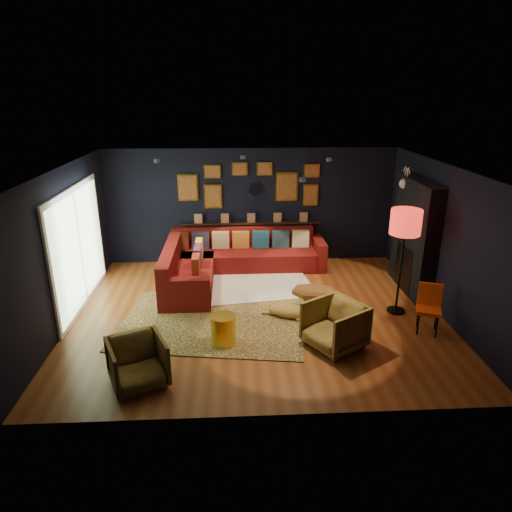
{
  "coord_description": "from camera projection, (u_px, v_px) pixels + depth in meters",
  "views": [
    {
      "loc": [
        -0.43,
        -7.35,
        3.78
      ],
      "look_at": [
        -0.02,
        0.3,
        0.99
      ],
      "focal_mm": 32.0,
      "sensor_mm": 36.0,
      "label": 1
    }
  ],
  "objects": [
    {
      "name": "room_walls",
      "position": [
        258.0,
        228.0,
        7.67
      ],
      "size": [
        6.5,
        6.5,
        6.5
      ],
      "color": "black",
      "rests_on": "ground"
    },
    {
      "name": "pouf",
      "position": [
        192.0,
        274.0,
        9.49
      ],
      "size": [
        0.46,
        0.46,
        0.3
      ],
      "primitive_type": "cylinder",
      "color": "#A1211A",
      "rests_on": "shag_rug"
    },
    {
      "name": "armchair_right",
      "position": [
        335.0,
        324.0,
        7.01
      ],
      "size": [
        1.04,
        1.06,
        0.81
      ],
      "primitive_type": "imported",
      "rotation": [
        0.0,
        0.0,
        -1.01
      ],
      "color": "#B88E38",
      "rests_on": "ground"
    },
    {
      "name": "fireplace",
      "position": [
        414.0,
        241.0,
        8.87
      ],
      "size": [
        0.31,
        1.6,
        2.2
      ],
      "color": "black",
      "rests_on": "ground"
    },
    {
      "name": "ceiling_spots",
      "position": [
        256.0,
        163.0,
        8.09
      ],
      "size": [
        3.3,
        2.5,
        0.06
      ],
      "color": "black",
      "rests_on": "room_walls"
    },
    {
      "name": "floor",
      "position": [
        258.0,
        313.0,
        8.22
      ],
      "size": [
        6.5,
        6.5,
        0.0
      ],
      "primitive_type": "plane",
      "color": "brown",
      "rests_on": "ground"
    },
    {
      "name": "sectional",
      "position": [
        225.0,
        262.0,
        9.77
      ],
      "size": [
        3.41,
        2.69,
        0.86
      ],
      "color": "maroon",
      "rests_on": "ground"
    },
    {
      "name": "sliding_door",
      "position": [
        79.0,
        248.0,
        8.24
      ],
      "size": [
        0.06,
        2.8,
        2.2
      ],
      "color": "white",
      "rests_on": "ground"
    },
    {
      "name": "sunburst_mirror",
      "position": [
        255.0,
        189.0,
        10.19
      ],
      "size": [
        0.47,
        0.16,
        0.47
      ],
      "color": "silver",
      "rests_on": "room_walls"
    },
    {
      "name": "armchair_left",
      "position": [
        137.0,
        361.0,
        6.12
      ],
      "size": [
        0.93,
        0.9,
        0.74
      ],
      "primitive_type": "imported",
      "rotation": [
        0.0,
        0.0,
        0.42
      ],
      "color": "#B88E38",
      "rests_on": "ground"
    },
    {
      "name": "shag_rug",
      "position": [
        248.0,
        284.0,
        9.42
      ],
      "size": [
        2.75,
        2.17,
        0.03
      ],
      "primitive_type": "cube",
      "rotation": [
        0.0,
        0.0,
        0.14
      ],
      "color": "silver",
      "rests_on": "ground"
    },
    {
      "name": "coffee_table",
      "position": [
        314.0,
        294.0,
        8.14
      ],
      "size": [
        0.9,
        0.75,
        0.4
      ],
      "rotation": [
        0.0,
        0.0,
        -0.2
      ],
      "color": "brown",
      "rests_on": "shag_rug"
    },
    {
      "name": "orange_chair",
      "position": [
        429.0,
        304.0,
        7.48
      ],
      "size": [
        0.49,
        0.49,
        0.81
      ],
      "rotation": [
        0.0,
        0.0,
        -0.37
      ],
      "color": "black",
      "rests_on": "ground"
    },
    {
      "name": "floor_lamp",
      "position": [
        405.0,
        226.0,
        7.73
      ],
      "size": [
        0.52,
        0.52,
        1.9
      ],
      "color": "black",
      "rests_on": "ground"
    },
    {
      "name": "dog",
      "position": [
        289.0,
        308.0,
        7.99
      ],
      "size": [
        1.13,
        0.82,
        0.32
      ],
      "primitive_type": null,
      "rotation": [
        0.0,
        0.0,
        -0.35
      ],
      "color": "#A57941",
      "rests_on": "leopard_rug"
    },
    {
      "name": "gold_stool",
      "position": [
        223.0,
        330.0,
        7.14
      ],
      "size": [
        0.4,
        0.4,
        0.5
      ],
      "primitive_type": "cylinder",
      "color": "gold",
      "rests_on": "ground"
    },
    {
      "name": "leopard_rug",
      "position": [
        213.0,
        322.0,
        7.89
      ],
      "size": [
        3.41,
        2.65,
        0.02
      ],
      "primitive_type": "cube",
      "rotation": [
        0.0,
        0.0,
        -0.14
      ],
      "color": "tan",
      "rests_on": "ground"
    },
    {
      "name": "ledge",
      "position": [
        251.0,
        223.0,
        10.41
      ],
      "size": [
        3.2,
        0.12,
        0.04
      ],
      "primitive_type": "cube",
      "color": "black",
      "rests_on": "room_walls"
    },
    {
      "name": "gallery_wall",
      "position": [
        250.0,
        184.0,
        10.14
      ],
      "size": [
        3.15,
        0.04,
        1.02
      ],
      "color": "gold",
      "rests_on": "room_walls"
    },
    {
      "name": "deer_head",
      "position": [
        413.0,
        183.0,
        8.99
      ],
      "size": [
        0.5,
        0.28,
        0.45
      ],
      "color": "white",
      "rests_on": "fireplace"
    }
  ]
}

